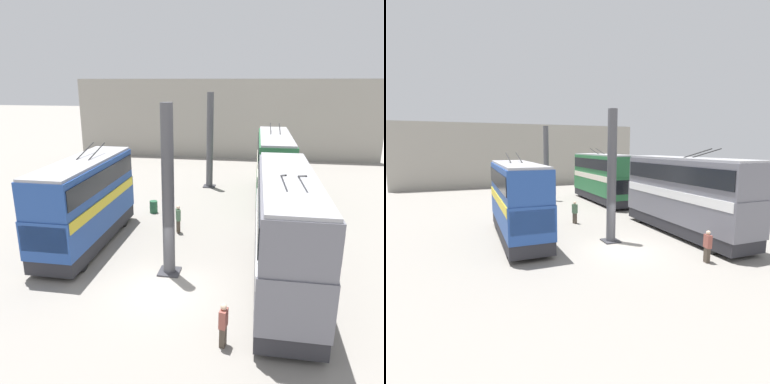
# 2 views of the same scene
# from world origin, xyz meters

# --- Properties ---
(ground_plane) EXTENTS (240.00, 240.00, 0.00)m
(ground_plane) POSITION_xyz_m (0.00, 0.00, 0.00)
(ground_plane) COLOR gray
(depot_back_wall) EXTENTS (0.50, 36.00, 9.27)m
(depot_back_wall) POSITION_xyz_m (30.50, 0.00, 4.63)
(depot_back_wall) COLOR gray
(depot_back_wall) RESTS_ON ground_plane
(support_column_near) EXTENTS (1.03, 1.03, 8.15)m
(support_column_near) POSITION_xyz_m (1.61, 0.00, 3.95)
(support_column_near) COLOR #4C4C51
(support_column_near) RESTS_ON ground_plane
(support_column_far) EXTENTS (1.03, 1.03, 8.15)m
(support_column_far) POSITION_xyz_m (17.36, 0.00, 3.95)
(support_column_far) COLOR #4C4C51
(support_column_far) RESTS_ON ground_plane
(bus_left_near) EXTENTS (10.47, 2.54, 5.84)m
(bus_left_near) POSITION_xyz_m (1.31, -5.34, 2.96)
(bus_left_near) COLOR black
(bus_left_near) RESTS_ON ground_plane
(bus_left_far) EXTENTS (10.53, 2.54, 5.77)m
(bus_left_far) POSITION_xyz_m (14.30, -5.34, 2.92)
(bus_left_far) COLOR black
(bus_left_far) RESTS_ON ground_plane
(bus_right_mid) EXTENTS (9.02, 2.54, 5.53)m
(bus_right_mid) POSITION_xyz_m (4.16, 5.34, 2.78)
(bus_right_mid) COLOR black
(bus_right_mid) RESTS_ON ground_plane
(person_by_left_row) EXTENTS (0.46, 0.32, 1.70)m
(person_by_left_row) POSITION_xyz_m (-3.26, -3.06, 0.90)
(person_by_left_row) COLOR #473D33
(person_by_left_row) RESTS_ON ground_plane
(person_aisle_midway) EXTENTS (0.48, 0.38, 1.76)m
(person_aisle_midway) POSITION_xyz_m (6.61, 0.59, 0.93)
(person_aisle_midway) COLOR #473D33
(person_aisle_midway) RESTS_ON ground_plane
(oil_drum) EXTENTS (0.58, 0.58, 0.86)m
(oil_drum) POSITION_xyz_m (9.91, 3.06, 0.43)
(oil_drum) COLOR #235638
(oil_drum) RESTS_ON ground_plane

